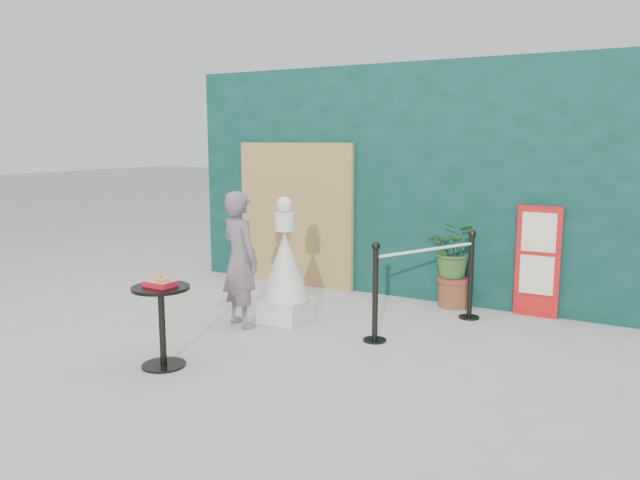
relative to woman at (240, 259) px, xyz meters
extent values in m
plane|color=#ADAAA5|center=(0.86, -0.94, -0.75)|extent=(60.00, 60.00, 0.00)
cube|color=#0A2F27|center=(0.86, 2.21, 0.75)|extent=(6.00, 0.30, 3.00)
cube|color=tan|center=(-0.54, 2.00, 0.25)|extent=(1.80, 0.08, 2.00)
imported|color=slate|center=(0.00, 0.00, 0.00)|extent=(0.64, 0.53, 1.50)
cube|color=red|center=(2.76, 2.02, -0.10)|extent=(0.50, 0.06, 1.30)
cube|color=beige|center=(2.76, 1.98, 0.25)|extent=(0.38, 0.02, 0.45)
cube|color=beige|center=(2.76, 1.98, -0.25)|extent=(0.38, 0.02, 0.45)
cube|color=red|center=(2.76, 1.98, -0.60)|extent=(0.38, 0.02, 0.18)
cube|color=white|center=(0.34, 0.38, -0.62)|extent=(0.48, 0.48, 0.26)
cone|color=silver|center=(0.34, 0.38, -0.10)|extent=(0.56, 0.56, 0.78)
cylinder|color=white|center=(0.34, 0.38, 0.40)|extent=(0.23, 0.23, 0.21)
sphere|color=white|center=(0.34, 0.38, 0.59)|extent=(0.17, 0.17, 0.17)
cylinder|color=black|center=(0.15, -1.36, -0.74)|extent=(0.40, 0.40, 0.02)
cylinder|color=black|center=(0.15, -1.36, -0.39)|extent=(0.06, 0.06, 0.72)
cylinder|color=black|center=(0.15, -1.36, -0.02)|extent=(0.52, 0.52, 0.03)
cube|color=red|center=(0.15, -1.36, 0.02)|extent=(0.26, 0.19, 0.05)
cube|color=red|center=(0.15, -1.36, 0.05)|extent=(0.24, 0.17, 0.00)
cube|color=#E3C253|center=(0.11, -1.35, 0.07)|extent=(0.15, 0.14, 0.02)
cube|color=#BE9045|center=(0.20, -1.38, 0.07)|extent=(0.13, 0.13, 0.02)
cone|color=gold|center=(0.17, -1.31, 0.08)|extent=(0.06, 0.06, 0.06)
cylinder|color=brown|center=(1.80, 1.95, -0.59)|extent=(0.38, 0.38, 0.32)
cylinder|color=brown|center=(1.80, 1.95, -0.41)|extent=(0.42, 0.42, 0.05)
imported|color=#376129|center=(1.80, 1.95, -0.04)|extent=(0.62, 0.54, 0.69)
cylinder|color=black|center=(1.52, 0.25, -0.74)|extent=(0.24, 0.24, 0.02)
cylinder|color=black|center=(1.52, 0.25, -0.27)|extent=(0.06, 0.06, 0.96)
sphere|color=black|center=(1.52, 0.25, 0.24)|extent=(0.09, 0.09, 0.09)
cylinder|color=black|center=(2.12, 1.55, -0.74)|extent=(0.24, 0.24, 0.02)
cylinder|color=black|center=(2.12, 1.55, -0.27)|extent=(0.06, 0.06, 0.96)
sphere|color=black|center=(2.12, 1.55, 0.24)|extent=(0.09, 0.09, 0.09)
cylinder|color=white|center=(1.82, 0.90, 0.13)|extent=(0.63, 1.31, 0.03)
camera|label=1|loc=(4.11, -5.37, 1.32)|focal=35.00mm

